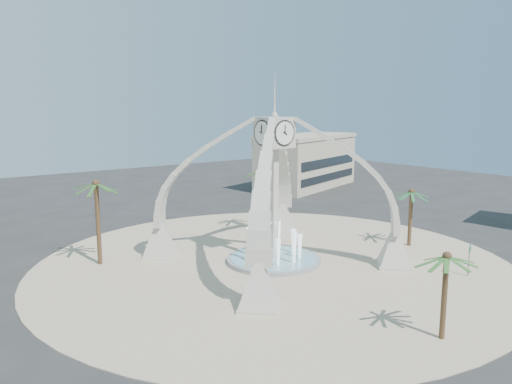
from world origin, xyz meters
TOP-DOWN VIEW (x-y plane):
  - ground at (0.00, 0.00)m, footprint 140.00×140.00m
  - plaza at (0.00, 0.00)m, footprint 40.00×40.00m
  - clock_tower at (-0.00, -0.00)m, footprint 17.94×17.94m
  - fountain at (0.00, 0.00)m, footprint 8.00×8.00m
  - building_ne at (30.00, 28.00)m, footprint 21.87×14.17m
  - palm_east at (13.53, -3.89)m, footprint 4.50×4.50m
  - palm_west at (-11.99, 8.42)m, footprint 3.99×3.99m
  - palm_north at (6.15, 9.33)m, footprint 5.10×5.10m
  - palm_south at (-1.41, -16.87)m, footprint 4.10×4.10m
  - street_sign at (9.77, -12.04)m, footprint 0.93×0.36m

SIDE VIEW (x-z plane):
  - ground at x=0.00m, z-range 0.00..0.00m
  - plaza at x=0.00m, z-range 0.00..0.06m
  - fountain at x=0.00m, z-range -1.52..2.10m
  - street_sign at x=9.77m, z-range 0.57..3.25m
  - building_ne at x=30.00m, z-range 0.01..8.61m
  - palm_south at x=-1.41m, z-range 2.08..7.61m
  - palm_east at x=13.53m, z-range 2.21..8.18m
  - clock_tower at x=0.00m, z-range -1.66..14.64m
  - palm_north at x=6.15m, z-range 2.82..10.22m
  - palm_west at x=-11.99m, z-range 2.97..10.63m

